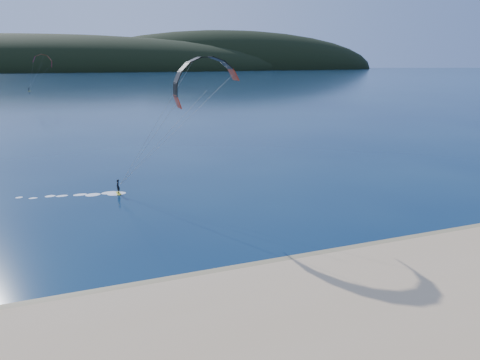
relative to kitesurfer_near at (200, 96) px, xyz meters
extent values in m
plane|color=#081F3E|center=(-1.53, -21.75, -10.63)|extent=(1800.00, 1800.00, 0.00)
cube|color=#8C7651|center=(-1.53, -17.25, -10.58)|extent=(220.00, 2.50, 0.10)
ellipsoid|color=black|center=(-51.53, 698.25, -10.63)|extent=(840.00, 280.00, 110.00)
ellipsoid|color=black|center=(258.47, 738.25, -10.63)|extent=(600.00, 240.00, 140.00)
cube|color=gold|center=(-8.36, 4.26, -10.59)|extent=(0.48, 1.27, 0.07)
imported|color=black|center=(-8.36, 4.26, -9.79)|extent=(0.40, 0.58, 1.54)
cylinder|color=gray|center=(-3.74, 1.87, -4.50)|extent=(0.02, 0.02, 13.95)
cube|color=gold|center=(-35.82, 189.69, -10.58)|extent=(0.97, 1.53, 0.08)
imported|color=black|center=(-35.82, 189.69, -9.65)|extent=(0.95, 1.07, 1.80)
cylinder|color=gray|center=(-31.66, 186.07, -3.37)|extent=(0.02, 0.02, 15.66)
camera|label=1|loc=(-10.89, -41.29, 3.25)|focal=31.41mm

